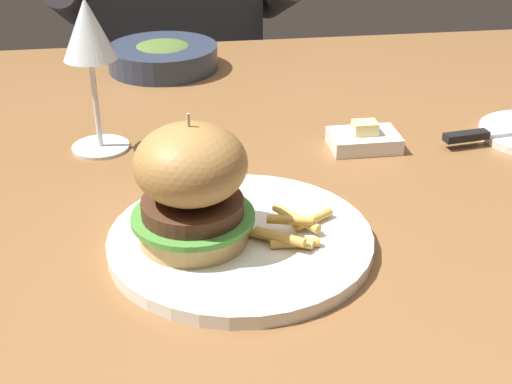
{
  "coord_description": "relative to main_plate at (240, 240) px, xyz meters",
  "views": [
    {
      "loc": [
        -0.12,
        -0.83,
        1.12
      ],
      "look_at": [
        -0.03,
        -0.2,
        0.78
      ],
      "focal_mm": 50.0,
      "sensor_mm": 36.0,
      "label": 1
    }
  ],
  "objects": [
    {
      "name": "burger_sandwich",
      "position": [
        -0.05,
        -0.0,
        0.07
      ],
      "size": [
        0.12,
        0.12,
        0.13
      ],
      "color": "tan",
      "rests_on": "main_plate"
    },
    {
      "name": "dining_table",
      "position": [
        0.05,
        0.23,
        -0.09
      ],
      "size": [
        1.27,
        0.97,
        0.74
      ],
      "color": "brown",
      "rests_on": "ground"
    },
    {
      "name": "wine_glass",
      "position": [
        -0.15,
        0.26,
        0.14
      ],
      "size": [
        0.07,
        0.07,
        0.19
      ],
      "color": "silver",
      "rests_on": "dining_table"
    },
    {
      "name": "table_knife",
      "position": [
        0.37,
        0.2,
        0.01
      ],
      "size": [
        0.21,
        0.04,
        0.01
      ],
      "color": "silver",
      "rests_on": "bread_plate"
    },
    {
      "name": "soup_bowl",
      "position": [
        -0.06,
        0.57,
        0.02
      ],
      "size": [
        0.18,
        0.18,
        0.05
      ],
      "color": "#2D384C",
      "rests_on": "dining_table"
    },
    {
      "name": "fries_pile",
      "position": [
        0.05,
        -0.01,
        0.02
      ],
      "size": [
        0.09,
        0.08,
        0.02
      ],
      "color": "gold",
      "rests_on": "main_plate"
    },
    {
      "name": "butter_dish",
      "position": [
        0.19,
        0.21,
        0.0
      ],
      "size": [
        0.09,
        0.06,
        0.04
      ],
      "color": "white",
      "rests_on": "dining_table"
    },
    {
      "name": "main_plate",
      "position": [
        0.0,
        0.0,
        0.0
      ],
      "size": [
        0.26,
        0.26,
        0.01
      ],
      "primitive_type": "cylinder",
      "color": "white",
      "rests_on": "dining_table"
    },
    {
      "name": "diner_person",
      "position": [
        -0.02,
        0.99,
        -0.18
      ],
      "size": [
        0.51,
        0.36,
        1.18
      ],
      "color": "#282833",
      "rests_on": "ground"
    }
  ]
}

